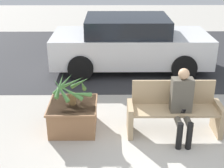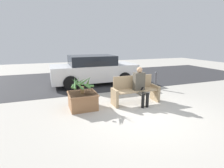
{
  "view_description": "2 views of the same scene",
  "coord_description": "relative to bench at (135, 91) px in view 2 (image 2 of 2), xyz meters",
  "views": [
    {
      "loc": [
        -0.88,
        -3.95,
        3.16
      ],
      "look_at": [
        -0.84,
        1.37,
        0.82
      ],
      "focal_mm": 50.0,
      "sensor_mm": 36.0,
      "label": 1
    },
    {
      "loc": [
        -2.58,
        -4.24,
        2.12
      ],
      "look_at": [
        -0.55,
        1.15,
        0.73
      ],
      "focal_mm": 28.0,
      "sensor_mm": 36.0,
      "label": 2
    }
  ],
  "objects": [
    {
      "name": "bollard_post",
      "position": [
        1.78,
        1.32,
        -0.02
      ],
      "size": [
        0.12,
        0.12,
        0.81
      ],
      "color": "#4C4C51",
      "rests_on": "ground_plane"
    },
    {
      "name": "planter_box",
      "position": [
        -1.85,
        0.1,
        -0.17
      ],
      "size": [
        0.89,
        0.89,
        0.52
      ],
      "color": "#936642",
      "rests_on": "ground_plane"
    },
    {
      "name": "parked_car",
      "position": [
        -0.61,
        3.37,
        0.28
      ],
      "size": [
        4.28,
        1.98,
        1.46
      ],
      "color": "silver",
      "rests_on": "ground_plane"
    },
    {
      "name": "ground_plane",
      "position": [
        -0.28,
        -1.04,
        -0.45
      ],
      "size": [
        30.0,
        30.0,
        0.0
      ],
      "primitive_type": "plane",
      "color": "#ADA89E"
    },
    {
      "name": "road_surface",
      "position": [
        -0.28,
        4.57,
        -0.44
      ],
      "size": [
        20.0,
        6.0,
        0.01
      ],
      "primitive_type": "cube",
      "color": "#2D2D30",
      "rests_on": "ground_plane"
    },
    {
      "name": "potted_plant",
      "position": [
        -1.87,
        0.11,
        0.39
      ],
      "size": [
        0.74,
        0.75,
        0.56
      ],
      "color": "brown",
      "rests_on": "planter_box"
    },
    {
      "name": "bench",
      "position": [
        0.0,
        0.0,
        0.0
      ],
      "size": [
        1.69,
        0.52,
        0.96
      ],
      "color": "tan",
      "rests_on": "ground_plane"
    },
    {
      "name": "person_seated",
      "position": [
        0.09,
        -0.2,
        0.26
      ],
      "size": [
        0.37,
        0.62,
        1.3
      ],
      "color": "#4C473D",
      "rests_on": "ground_plane"
    }
  ]
}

